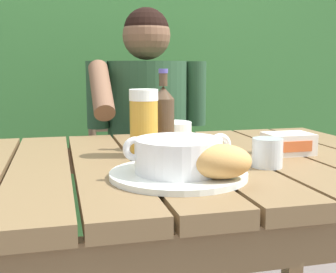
{
  "coord_description": "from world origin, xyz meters",
  "views": [
    {
      "loc": [
        -0.24,
        -1.05,
        0.99
      ],
      "look_at": [
        -0.0,
        -0.09,
        0.83
      ],
      "focal_mm": 47.08,
      "sensor_mm": 36.0,
      "label": 1
    }
  ],
  "objects_px": {
    "serving_plate": "(178,174)",
    "beer_bottle": "(163,116)",
    "soup_bowl": "(178,154)",
    "beer_glass": "(144,123)",
    "diner_bowl": "(170,130)",
    "person_eating": "(148,135)",
    "butter_tub": "(288,144)",
    "table_knife": "(233,165)",
    "bread_roll": "(221,161)",
    "water_glass_small": "(267,153)",
    "chair_near_diner": "(141,187)"
  },
  "relations": [
    {
      "from": "chair_near_diner",
      "to": "soup_bowl",
      "type": "bearing_deg",
      "value": -96.13
    },
    {
      "from": "table_knife",
      "to": "butter_tub",
      "type": "bearing_deg",
      "value": 27.68
    },
    {
      "from": "serving_plate",
      "to": "diner_bowl",
      "type": "distance_m",
      "value": 0.52
    },
    {
      "from": "diner_bowl",
      "to": "table_knife",
      "type": "bearing_deg",
      "value": -85.45
    },
    {
      "from": "table_knife",
      "to": "diner_bowl",
      "type": "bearing_deg",
      "value": 94.55
    },
    {
      "from": "chair_near_diner",
      "to": "water_glass_small",
      "type": "bearing_deg",
      "value": -83.77
    },
    {
      "from": "person_eating",
      "to": "butter_tub",
      "type": "xyz_separation_m",
      "value": [
        0.24,
        -0.68,
        0.07
      ]
    },
    {
      "from": "bread_roll",
      "to": "diner_bowl",
      "type": "xyz_separation_m",
      "value": [
        0.05,
        0.58,
        -0.02
      ]
    },
    {
      "from": "beer_glass",
      "to": "bread_roll",
      "type": "bearing_deg",
      "value": -73.67
    },
    {
      "from": "person_eating",
      "to": "serving_plate",
      "type": "bearing_deg",
      "value": -97.35
    },
    {
      "from": "water_glass_small",
      "to": "beer_glass",
      "type": "bearing_deg",
      "value": 141.98
    },
    {
      "from": "beer_glass",
      "to": "beer_bottle",
      "type": "relative_size",
      "value": 0.77
    },
    {
      "from": "serving_plate",
      "to": "butter_tub",
      "type": "xyz_separation_m",
      "value": [
        0.35,
        0.17,
        0.02
      ]
    },
    {
      "from": "serving_plate",
      "to": "soup_bowl",
      "type": "bearing_deg",
      "value": 0.0
    },
    {
      "from": "bread_roll",
      "to": "diner_bowl",
      "type": "bearing_deg",
      "value": 85.31
    },
    {
      "from": "soup_bowl",
      "to": "butter_tub",
      "type": "height_order",
      "value": "soup_bowl"
    },
    {
      "from": "soup_bowl",
      "to": "diner_bowl",
      "type": "distance_m",
      "value": 0.52
    },
    {
      "from": "person_eating",
      "to": "soup_bowl",
      "type": "relative_size",
      "value": 5.27
    },
    {
      "from": "butter_tub",
      "to": "diner_bowl",
      "type": "xyz_separation_m",
      "value": [
        -0.23,
        0.34,
        -0.0
      ]
    },
    {
      "from": "butter_tub",
      "to": "bread_roll",
      "type": "bearing_deg",
      "value": -139.15
    },
    {
      "from": "beer_bottle",
      "to": "water_glass_small",
      "type": "relative_size",
      "value": 3.17
    },
    {
      "from": "chair_near_diner",
      "to": "serving_plate",
      "type": "relative_size",
      "value": 3.11
    },
    {
      "from": "serving_plate",
      "to": "beer_bottle",
      "type": "height_order",
      "value": "beer_bottle"
    },
    {
      "from": "bread_roll",
      "to": "water_glass_small",
      "type": "height_order",
      "value": "bread_roll"
    },
    {
      "from": "chair_near_diner",
      "to": "serving_plate",
      "type": "height_order",
      "value": "chair_near_diner"
    },
    {
      "from": "soup_bowl",
      "to": "beer_glass",
      "type": "bearing_deg",
      "value": 96.46
    },
    {
      "from": "person_eating",
      "to": "serving_plate",
      "type": "distance_m",
      "value": 0.86
    },
    {
      "from": "chair_near_diner",
      "to": "beer_glass",
      "type": "bearing_deg",
      "value": -99.73
    },
    {
      "from": "water_glass_small",
      "to": "diner_bowl",
      "type": "height_order",
      "value": "water_glass_small"
    },
    {
      "from": "soup_bowl",
      "to": "bread_roll",
      "type": "xyz_separation_m",
      "value": [
        0.06,
        -0.08,
        -0.0
      ]
    },
    {
      "from": "soup_bowl",
      "to": "table_knife",
      "type": "distance_m",
      "value": 0.17
    },
    {
      "from": "person_eating",
      "to": "butter_tub",
      "type": "distance_m",
      "value": 0.72
    },
    {
      "from": "beer_bottle",
      "to": "butter_tub",
      "type": "xyz_separation_m",
      "value": [
        0.3,
        -0.14,
        -0.06
      ]
    },
    {
      "from": "water_glass_small",
      "to": "table_knife",
      "type": "xyz_separation_m",
      "value": [
        -0.07,
        0.02,
        -0.03
      ]
    },
    {
      "from": "beer_glass",
      "to": "butter_tub",
      "type": "height_order",
      "value": "beer_glass"
    },
    {
      "from": "beer_glass",
      "to": "water_glass_small",
      "type": "xyz_separation_m",
      "value": [
        0.25,
        -0.19,
        -0.05
      ]
    },
    {
      "from": "diner_bowl",
      "to": "chair_near_diner",
      "type": "bearing_deg",
      "value": 90.0
    },
    {
      "from": "water_glass_small",
      "to": "diner_bowl",
      "type": "xyz_separation_m",
      "value": [
        -0.11,
        0.47,
        -0.01
      ]
    },
    {
      "from": "bread_roll",
      "to": "water_glass_small",
      "type": "bearing_deg",
      "value": 36.41
    },
    {
      "from": "soup_bowl",
      "to": "bread_roll",
      "type": "bearing_deg",
      "value": -49.4
    },
    {
      "from": "beer_glass",
      "to": "butter_tub",
      "type": "distance_m",
      "value": 0.38
    },
    {
      "from": "chair_near_diner",
      "to": "serving_plate",
      "type": "bearing_deg",
      "value": -96.13
    },
    {
      "from": "serving_plate",
      "to": "bread_roll",
      "type": "distance_m",
      "value": 0.11
    },
    {
      "from": "soup_bowl",
      "to": "beer_glass",
      "type": "distance_m",
      "value": 0.24
    },
    {
      "from": "person_eating",
      "to": "beer_bottle",
      "type": "height_order",
      "value": "person_eating"
    },
    {
      "from": "chair_near_diner",
      "to": "beer_bottle",
      "type": "xyz_separation_m",
      "value": [
        -0.07,
        -0.74,
        0.4
      ]
    },
    {
      "from": "water_glass_small",
      "to": "person_eating",
      "type": "bearing_deg",
      "value": 97.95
    },
    {
      "from": "beer_glass",
      "to": "beer_bottle",
      "type": "height_order",
      "value": "beer_bottle"
    },
    {
      "from": "person_eating",
      "to": "beer_bottle",
      "type": "xyz_separation_m",
      "value": [
        -0.07,
        -0.54,
        0.14
      ]
    },
    {
      "from": "beer_glass",
      "to": "table_knife",
      "type": "bearing_deg",
      "value": -44.49
    }
  ]
}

